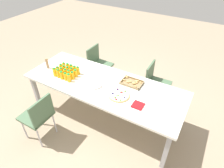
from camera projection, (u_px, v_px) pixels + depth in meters
The scene contains 30 objects.
ground_plane at pixel (105, 117), 3.42m from camera, with size 12.00×12.00×0.00m, color gray.
party_table at pixel (104, 86), 2.99m from camera, with size 2.52×0.93×0.75m.
chair_near_left at pixel (38, 115), 2.78m from camera, with size 0.40×0.40×0.83m.
chair_far_right at pixel (155, 82), 3.42m from camera, with size 0.41×0.41×0.83m.
chair_far_left at pixel (98, 63), 3.93m from camera, with size 0.41×0.41×0.83m.
juice_bottle_0 at pixel (55, 72), 3.08m from camera, with size 0.06×0.06×0.15m.
juice_bottle_1 at pixel (58, 73), 3.05m from camera, with size 0.06×0.06×0.15m.
juice_bottle_2 at pixel (62, 75), 3.02m from camera, with size 0.06×0.06×0.14m.
juice_bottle_3 at pixel (66, 77), 3.00m from camera, with size 0.06×0.06×0.13m.
juice_bottle_4 at pixel (69, 78), 2.96m from camera, with size 0.06×0.06×0.14m.
juice_bottle_5 at pixel (58, 70), 3.14m from camera, with size 0.05×0.05×0.13m.
juice_bottle_6 at pixel (61, 71), 3.11m from camera, with size 0.06×0.06×0.14m.
juice_bottle_7 at pixel (65, 73), 3.08m from camera, with size 0.06×0.06×0.13m.
juice_bottle_8 at pixel (69, 74), 3.05m from camera, with size 0.06×0.06×0.14m.
juice_bottle_9 at pixel (72, 76), 3.01m from camera, with size 0.06×0.06×0.14m.
juice_bottle_10 at pixel (61, 68), 3.18m from camera, with size 0.06×0.06×0.15m.
juice_bottle_11 at pixel (64, 69), 3.16m from camera, with size 0.06×0.06×0.14m.
juice_bottle_12 at pixel (68, 71), 3.13m from camera, with size 0.05×0.05×0.14m.
juice_bottle_13 at pixel (72, 72), 3.10m from camera, with size 0.05×0.05×0.14m.
juice_bottle_14 at pixel (76, 73), 3.07m from camera, with size 0.06×0.06×0.14m.
juice_bottle_15 at pixel (64, 66), 3.24m from camera, with size 0.05×0.05×0.13m.
juice_bottle_16 at pixel (68, 67), 3.21m from camera, with size 0.06×0.06×0.14m.
juice_bottle_17 at pixel (71, 68), 3.17m from camera, with size 0.06×0.06×0.14m.
juice_bottle_18 at pixel (75, 70), 3.15m from camera, with size 0.06×0.06×0.14m.
juice_bottle_19 at pixel (78, 71), 3.12m from camera, with size 0.06×0.06×0.14m.
fruit_pizza at pixel (119, 95), 2.72m from camera, with size 0.31×0.31×0.05m.
snack_tray at pixel (132, 83), 2.96m from camera, with size 0.33×0.23×0.04m.
plate_stack at pixel (96, 85), 2.90m from camera, with size 0.18×0.18×0.02m.
napkin_stack at pixel (138, 105), 2.56m from camera, with size 0.15×0.15×0.02m, color red.
cardboard_tube at pixel (47, 63), 3.25m from camera, with size 0.04×0.04×0.18m, color #9E7A56.
Camera 1 is at (1.29, -1.97, 2.55)m, focal length 30.73 mm.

